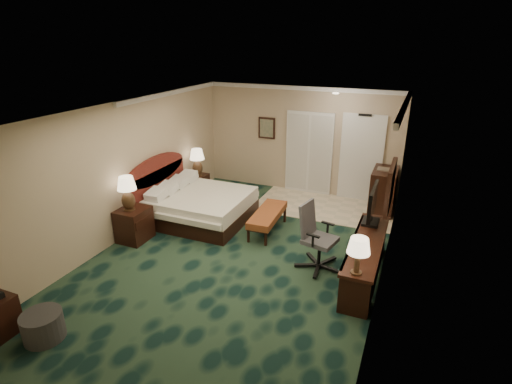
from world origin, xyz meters
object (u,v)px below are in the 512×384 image
at_px(lamp_near, 128,193).
at_px(ottoman, 43,326).
at_px(bed, 202,207).
at_px(desk, 365,259).
at_px(nightstand_far, 198,185).
at_px(desk_chair, 320,238).
at_px(lamp_far, 197,162).
at_px(bed_bench, 268,221).
at_px(nightstand_near, 134,224).
at_px(tv, 372,205).
at_px(minibar, 383,191).

xyz_separation_m(lamp_near, ottoman, (0.70, -2.72, -0.82)).
bearing_deg(bed, desk, -13.93).
relative_size(nightstand_far, desk_chair, 0.47).
height_order(lamp_far, desk_chair, lamp_far).
relative_size(bed, bed_bench, 1.45).
distance_m(lamp_far, desk, 4.97).
height_order(bed, lamp_near, lamp_near).
height_order(nightstand_near, lamp_near, lamp_near).
height_order(nightstand_near, tv, tv).
bearing_deg(nightstand_near, desk_chair, 6.33).
distance_m(desk, desk_chair, 0.82).
distance_m(bed, desk, 3.76).
relative_size(lamp_near, desk_chair, 0.58).
relative_size(nightstand_far, bed_bench, 0.41).
distance_m(lamp_far, tv, 4.62).
bearing_deg(ottoman, minibar, 58.71).
height_order(bed_bench, minibar, minibar).
xyz_separation_m(nightstand_far, ottoman, (0.72, -5.32, -0.08)).
bearing_deg(ottoman, bed, 88.39).
distance_m(nightstand_near, ottoman, 2.85).
relative_size(bed, lamp_near, 2.85).
relative_size(ottoman, desk_chair, 0.46).
height_order(lamp_far, ottoman, lamp_far).
distance_m(bed_bench, desk_chair, 1.68).
xyz_separation_m(bed, ottoman, (-0.11, -4.09, -0.12)).
bearing_deg(lamp_far, bed, -56.41).
xyz_separation_m(bed, minibar, (3.61, 2.04, 0.19)).
distance_m(lamp_far, bed_bench, 2.70).
relative_size(lamp_far, ottoman, 1.27).
xyz_separation_m(nightstand_far, bed_bench, (2.37, -1.20, -0.05)).
height_order(nightstand_far, desk_chair, desk_chair).
relative_size(bed_bench, desk_chair, 1.14).
bearing_deg(desk, tv, 94.01).
bearing_deg(tv, lamp_far, 162.59).
height_order(bed_bench, desk_chair, desk_chair).
bearing_deg(bed, desk_chair, -17.76).
bearing_deg(minibar, nightstand_far, -169.67).
bearing_deg(lamp_near, ottoman, -75.53).
distance_m(nightstand_far, lamp_far, 0.62).
bearing_deg(minibar, lamp_far, -169.41).
relative_size(nightstand_near, desk, 0.29).
distance_m(lamp_near, bed_bench, 2.85).
bearing_deg(nightstand_near, ottoman, -76.26).
bearing_deg(minibar, bed, -150.55).
xyz_separation_m(nightstand_near, tv, (4.39, 1.17, 0.68)).
bearing_deg(nightstand_near, nightstand_far, 91.03).
height_order(bed, desk_chair, desk_chair).
bearing_deg(bed, lamp_near, -120.78).
bearing_deg(nightstand_far, bed_bench, -26.81).
bearing_deg(desk_chair, desk, 13.54).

